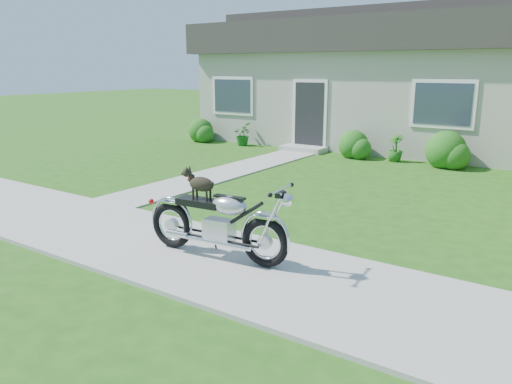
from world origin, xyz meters
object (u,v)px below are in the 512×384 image
potted_plant_left (242,134)px  motorcycle_with_dog (218,221)px  house (392,79)px  potted_plant_right (395,148)px

potted_plant_left → motorcycle_with_dog: bearing=-55.9°
house → potted_plant_right: (1.44, -3.44, -1.78)m
potted_plant_left → potted_plant_right: size_ratio=1.00×
potted_plant_left → potted_plant_right: bearing=0.0°
house → potted_plant_right: size_ratio=16.86×
house → potted_plant_right: 4.14m
potted_plant_left → motorcycle_with_dog: size_ratio=0.33×
potted_plant_left → house: bearing=42.2°
motorcycle_with_dog → potted_plant_left: bearing=118.6°
potted_plant_left → motorcycle_with_dog: 10.27m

